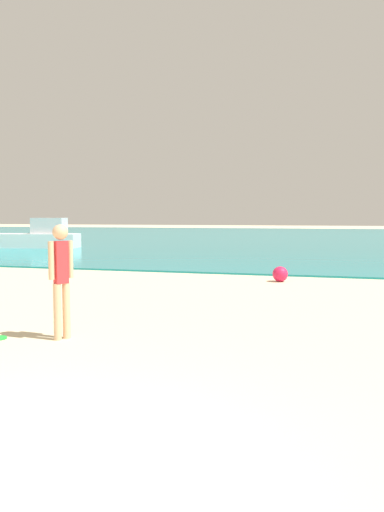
% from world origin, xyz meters
% --- Properties ---
extents(water, '(160.00, 60.00, 0.06)m').
position_xyz_m(water, '(0.00, 42.40, 0.03)').
color(water, teal).
rests_on(water, ground).
extents(person_standing, '(0.24, 0.35, 1.70)m').
position_xyz_m(person_standing, '(-1.64, 3.70, 0.96)').
color(person_standing, '#DDAD84').
rests_on(person_standing, ground).
extents(boat_near, '(5.16, 2.59, 1.68)m').
position_xyz_m(boat_near, '(-13.81, 21.78, 0.64)').
color(boat_near, white).
rests_on(boat_near, water).
extents(beach_ball, '(0.43, 0.43, 0.43)m').
position_xyz_m(beach_ball, '(0.81, 11.14, 0.21)').
color(beach_ball, '#E51E4C').
rests_on(beach_ball, ground).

